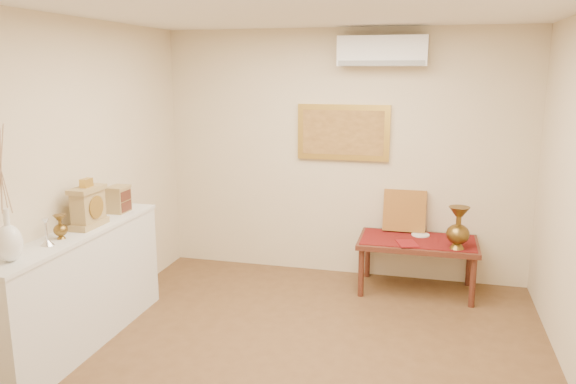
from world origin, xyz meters
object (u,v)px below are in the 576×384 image
(wooden_chest, at_px, (119,199))
(brass_urn_tall, at_px, (458,223))
(mantel_clock, at_px, (88,206))
(display_ledge, at_px, (81,289))
(white_vase, at_px, (4,194))
(low_table, at_px, (418,246))

(wooden_chest, bearing_deg, brass_urn_tall, 18.22)
(mantel_clock, bearing_deg, display_ledge, -97.70)
(white_vase, height_order, mantel_clock, white_vase)
(display_ledge, distance_m, low_table, 3.27)
(brass_urn_tall, height_order, display_ledge, brass_urn_tall)
(wooden_chest, xyz_separation_m, low_table, (2.68, 1.21, -0.62))
(white_vase, relative_size, brass_urn_tall, 1.86)
(display_ledge, xyz_separation_m, mantel_clock, (0.02, 0.16, 0.66))
(wooden_chest, relative_size, low_table, 0.20)
(mantel_clock, bearing_deg, wooden_chest, 92.57)
(display_ledge, height_order, low_table, display_ledge)
(white_vase, xyz_separation_m, brass_urn_tall, (3.05, 2.41, -0.64))
(display_ledge, height_order, wooden_chest, wooden_chest)
(brass_urn_tall, bearing_deg, white_vase, -141.74)
(low_table, bearing_deg, display_ledge, -144.90)
(display_ledge, distance_m, wooden_chest, 0.91)
(brass_urn_tall, relative_size, low_table, 0.42)
(wooden_chest, bearing_deg, white_vase, -89.97)
(white_vase, distance_m, brass_urn_tall, 3.94)
(display_ledge, xyz_separation_m, wooden_chest, (-0.00, 0.67, 0.61))
(brass_urn_tall, distance_m, wooden_chest, 3.23)
(brass_urn_tall, bearing_deg, mantel_clock, -153.51)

